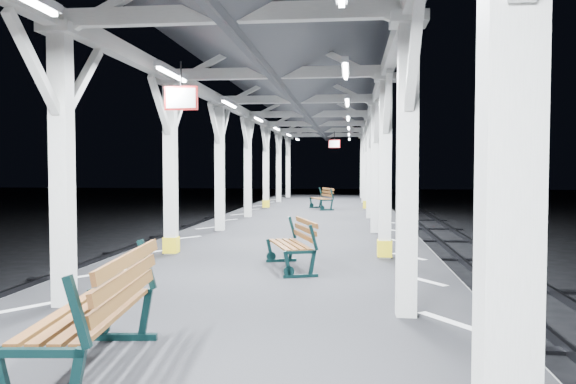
# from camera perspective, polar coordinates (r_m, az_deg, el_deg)

# --- Properties ---
(ground) EXTENTS (120.00, 120.00, 0.00)m
(ground) POSITION_cam_1_polar(r_m,az_deg,el_deg) (8.80, -3.06, -15.02)
(ground) COLOR black
(ground) RESTS_ON ground
(platform) EXTENTS (6.00, 50.00, 1.00)m
(platform) POSITION_cam_1_polar(r_m,az_deg,el_deg) (8.66, -3.07, -11.87)
(platform) COLOR black
(platform) RESTS_ON ground
(hazard_stripes_left) EXTENTS (1.00, 48.00, 0.01)m
(hazard_stripes_left) POSITION_cam_1_polar(r_m,az_deg,el_deg) (9.27, -18.34, -7.85)
(hazard_stripes_left) COLOR silver
(hazard_stripes_left) RESTS_ON platform
(hazard_stripes_right) EXTENTS (1.00, 48.00, 0.01)m
(hazard_stripes_right) POSITION_cam_1_polar(r_m,az_deg,el_deg) (8.51, 13.63, -8.73)
(hazard_stripes_right) COLOR silver
(hazard_stripes_right) RESTS_ON platform
(canopy) EXTENTS (5.40, 49.00, 4.65)m
(canopy) POSITION_cam_1_polar(r_m,az_deg,el_deg) (8.59, -3.16, 15.39)
(canopy) COLOR silver
(canopy) RESTS_ON platform
(bench_near) EXTENTS (0.87, 1.88, 0.98)m
(bench_near) POSITION_cam_1_polar(r_m,az_deg,el_deg) (4.78, -18.35, -11.27)
(bench_near) COLOR black
(bench_near) RESTS_ON platform
(bench_mid) EXTENTS (0.99, 1.58, 0.81)m
(bench_mid) POSITION_cam_1_polar(r_m,az_deg,el_deg) (9.11, 0.75, -5.18)
(bench_mid) COLOR black
(bench_mid) RESTS_ON platform
(bench_far) EXTENTS (1.05, 1.64, 0.84)m
(bench_far) POSITION_cam_1_polar(r_m,az_deg,el_deg) (22.07, 3.62, -0.60)
(bench_far) COLOR black
(bench_far) RESTS_ON platform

